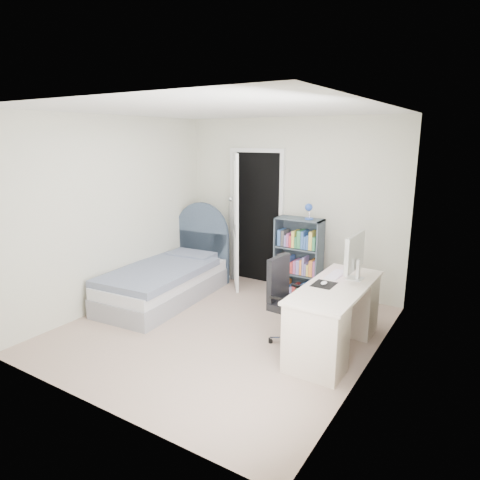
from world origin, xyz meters
The scene contains 8 objects.
room_shell centered at (0.00, 0.00, 1.25)m, with size 3.50×3.70×2.60m.
door centered at (-0.66, 1.56, 1.03)m, with size 0.92×0.69×2.06m.
bed centered at (-1.22, 0.45, 0.28)m, with size 1.10×2.09×1.24m.
nightstand centered at (-1.36, 1.49, 0.35)m, with size 0.36×0.36×0.54m.
floor_lamp centered at (-0.94, 1.62, 0.54)m, with size 0.19×0.19×1.33m.
bookcase centered at (0.35, 1.39, 0.54)m, with size 0.64×0.28×1.37m.
desk centered at (1.30, 0.23, 0.40)m, with size 0.60×1.49×1.22m.
office_chair centered at (0.78, 0.13, 0.53)m, with size 0.50×0.51×0.96m.
Camera 1 is at (2.66, -3.87, 2.22)m, focal length 32.00 mm.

